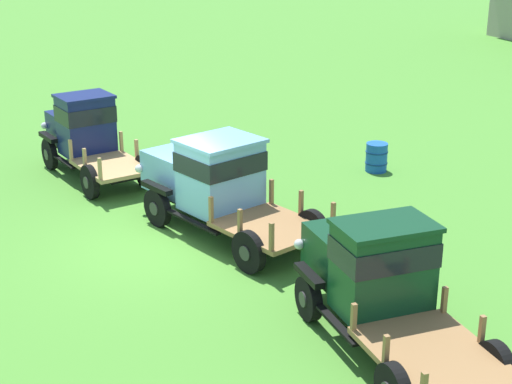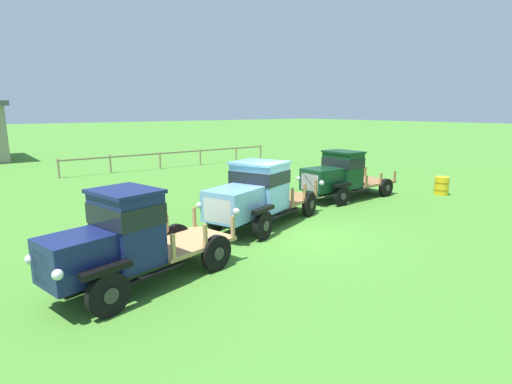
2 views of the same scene
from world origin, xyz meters
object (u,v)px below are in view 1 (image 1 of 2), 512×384
at_px(vintage_truck_midrow_center, 377,276).
at_px(oil_drum_beside_row, 376,157).
at_px(vintage_truck_second_in_line, 213,180).
at_px(vintage_truck_foreground_near, 85,133).

bearing_deg(vintage_truck_midrow_center, oil_drum_beside_row, 150.27).
relative_size(vintage_truck_midrow_center, oil_drum_beside_row, 6.06).
relative_size(vintage_truck_second_in_line, oil_drum_beside_row, 6.71).
distance_m(vintage_truck_second_in_line, vintage_truck_midrow_center, 5.63).
bearing_deg(vintage_truck_foreground_near, oil_drum_beside_row, 69.52).
bearing_deg(oil_drum_beside_row, vintage_truck_midrow_center, -29.73).
distance_m(vintage_truck_foreground_near, vintage_truck_midrow_center, 11.11).
distance_m(vintage_truck_second_in_line, oil_drum_beside_row, 6.08).
relative_size(vintage_truck_foreground_near, oil_drum_beside_row, 5.85).
height_order(vintage_truck_foreground_near, vintage_truck_second_in_line, vintage_truck_foreground_near).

